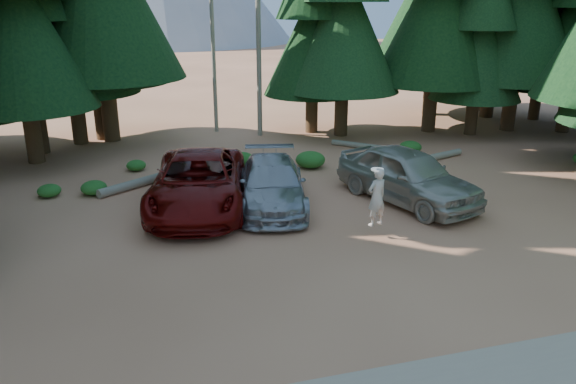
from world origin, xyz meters
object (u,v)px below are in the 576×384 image
object	(u,v)px
silver_minivan_center	(272,184)
log_right	(424,159)
silver_minivan_right	(408,175)
log_mid	(364,146)
log_left	(152,179)
frisbee_player	(377,197)
red_pickup	(198,182)

from	to	relation	value
silver_minivan_center	log_right	world-z (taller)	silver_minivan_center
silver_minivan_right	log_mid	xyz separation A→B (m)	(1.42, 7.00, -0.80)
log_left	silver_minivan_center	bearing A→B (deg)	-77.79
log_mid	log_right	size ratio (longest dim) A/B	0.70
silver_minivan_center	log_right	bearing A→B (deg)	35.89
log_left	frisbee_player	bearing A→B (deg)	-83.01
log_right	frisbee_player	bearing A→B (deg)	-146.44
frisbee_player	silver_minivan_right	bearing A→B (deg)	-149.79
silver_minivan_right	log_left	world-z (taller)	silver_minivan_right
log_right	silver_minivan_center	bearing A→B (deg)	-174.35
silver_minivan_center	frisbee_player	distance (m)	4.03
frisbee_player	log_left	world-z (taller)	frisbee_player
log_mid	log_right	bearing A→B (deg)	-17.31
silver_minivan_right	log_right	distance (m)	5.15
frisbee_player	log_right	bearing A→B (deg)	-145.42
silver_minivan_center	silver_minivan_right	world-z (taller)	silver_minivan_right
silver_minivan_right	log_left	bearing A→B (deg)	133.54
frisbee_player	log_left	distance (m)	9.21
silver_minivan_center	log_right	xyz separation A→B (m)	(7.47, 3.31, -0.62)
log_left	log_right	bearing A→B (deg)	-35.62
silver_minivan_right	red_pickup	bearing A→B (deg)	151.09
silver_minivan_center	log_right	size ratio (longest dim) A/B	1.16
red_pickup	silver_minivan_right	xyz separation A→B (m)	(6.92, -1.29, 0.04)
frisbee_player	red_pickup	bearing A→B (deg)	-56.03
log_right	silver_minivan_right	bearing A→B (deg)	-143.57
silver_minivan_center	log_right	distance (m)	8.19
silver_minivan_center	silver_minivan_right	distance (m)	4.60
red_pickup	log_mid	world-z (taller)	red_pickup
silver_minivan_center	red_pickup	bearing A→B (deg)	-178.56
log_mid	frisbee_player	bearing A→B (deg)	-66.61
frisbee_player	log_right	size ratio (longest dim) A/B	0.38
red_pickup	log_left	distance (m)	3.50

